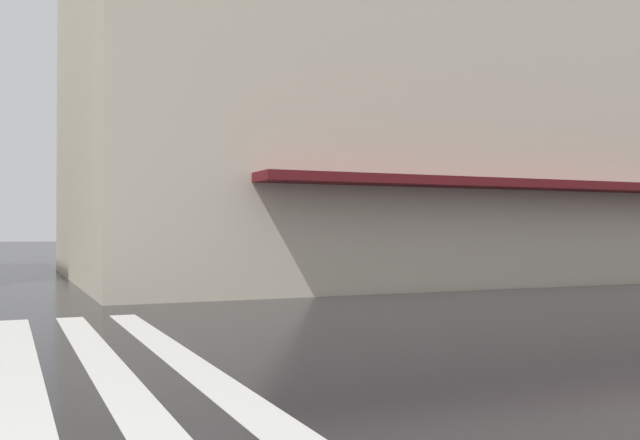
{
  "coord_description": "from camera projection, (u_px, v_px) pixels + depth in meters",
  "views": [
    {
      "loc": [
        -4.35,
        -1.51,
        1.71
      ],
      "look_at": [
        8.48,
        -7.13,
        1.91
      ],
      "focal_mm": 40.42,
      "sensor_mm": 36.0,
      "label": 1
    }
  ],
  "objects": []
}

